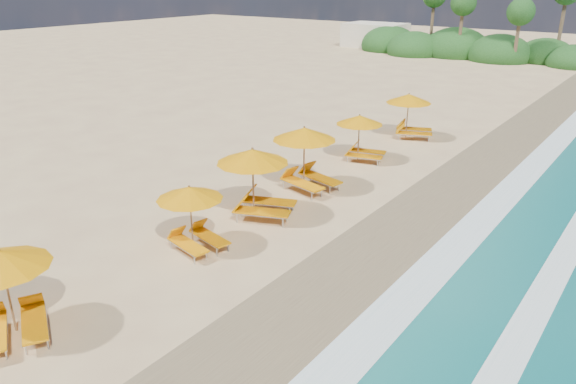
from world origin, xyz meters
TOP-DOWN VIEW (x-y plane):
  - ground at (0.00, 0.00)m, footprint 160.00×160.00m
  - wet_sand at (4.00, 0.00)m, footprint 4.00×160.00m
  - surf_foam at (6.70, 0.00)m, footprint 4.00×160.00m
  - station_1 at (-1.55, -9.21)m, footprint 3.07×3.07m
  - station_2 at (-1.28, -3.31)m, footprint 2.60×2.49m
  - station_3 at (-1.23, -0.12)m, footprint 3.42×3.38m
  - station_4 at (-1.40, 3.23)m, footprint 3.20×3.08m
  - station_5 at (-1.43, 7.87)m, footprint 2.79×2.71m
  - station_6 at (-1.22, 12.84)m, footprint 3.20×3.17m
  - treeline at (-9.94, 45.51)m, footprint 25.80×8.80m
  - beach_building at (-22.00, 48.00)m, footprint 7.00×5.00m

SIDE VIEW (x-z plane):
  - ground at x=0.00m, z-range 0.00..0.00m
  - wet_sand at x=4.00m, z-range 0.00..0.01m
  - surf_foam at x=6.70m, z-range 0.02..0.03m
  - treeline at x=-9.94m, z-range -3.87..5.86m
  - station_2 at x=-1.28m, z-range 0.13..2.28m
  - station_5 at x=-1.43m, z-range 0.13..2.37m
  - station_1 at x=-1.55m, z-range 0.14..2.45m
  - station_6 at x=-1.22m, z-range 0.15..2.60m
  - beach_building at x=-22.00m, z-range 0.00..2.80m
  - station_3 at x=-1.23m, z-range 0.16..2.78m
  - station_4 at x=-1.40m, z-range 0.16..2.79m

